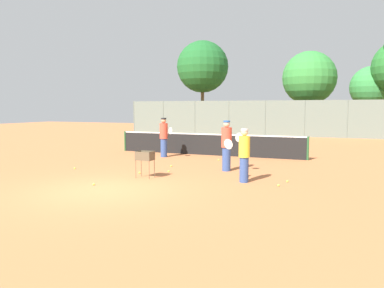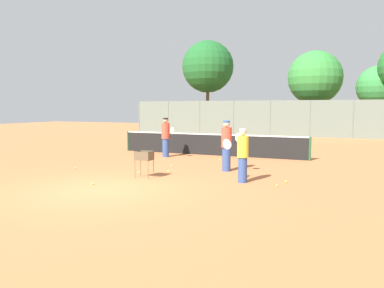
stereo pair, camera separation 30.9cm
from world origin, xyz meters
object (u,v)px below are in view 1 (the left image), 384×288
object	(u,v)px
tennis_net	(207,144)
player_yellow_shirt	(244,155)
player_white_outfit	(164,137)
player_red_cap	(227,145)
ball_cart	(145,158)

from	to	relation	value
tennis_net	player_yellow_shirt	distance (m)	6.85
player_white_outfit	player_red_cap	size ratio (longest dim) A/B	0.99
tennis_net	ball_cart	world-z (taller)	tennis_net
player_red_cap	player_yellow_shirt	world-z (taller)	player_red_cap
player_white_outfit	player_yellow_shirt	size ratio (longest dim) A/B	1.10
player_white_outfit	player_red_cap	distance (m)	4.76
player_red_cap	player_yellow_shirt	size ratio (longest dim) A/B	1.11
player_yellow_shirt	ball_cart	xyz separation A→B (m)	(-3.26, -0.55, -0.21)
tennis_net	player_white_outfit	xyz separation A→B (m)	(-1.68, -1.46, 0.41)
tennis_net	player_white_outfit	bearing A→B (deg)	-139.00
tennis_net	ball_cart	bearing A→B (deg)	-88.63
player_white_outfit	player_red_cap	bearing A→B (deg)	-4.04
player_red_cap	tennis_net	bearing A→B (deg)	141.69
tennis_net	player_white_outfit	world-z (taller)	player_white_outfit
tennis_net	player_red_cap	xyz separation A→B (m)	(2.28, -4.10, 0.42)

